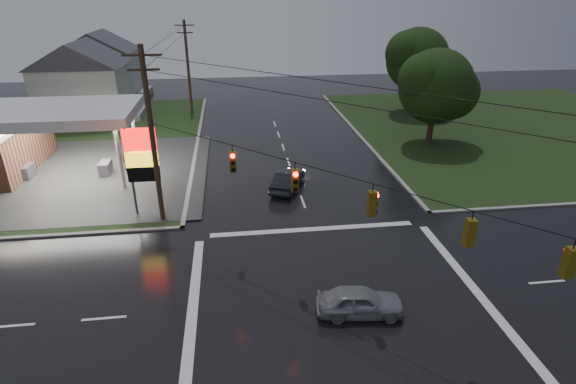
{
  "coord_description": "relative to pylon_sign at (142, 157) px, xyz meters",
  "views": [
    {
      "loc": [
        -4.68,
        -17.25,
        13.86
      ],
      "look_at": [
        -1.67,
        6.27,
        3.0
      ],
      "focal_mm": 28.0,
      "sensor_mm": 36.0,
      "label": 1
    }
  ],
  "objects": [
    {
      "name": "ground",
      "position": [
        10.5,
        -10.5,
        -4.01
      ],
      "size": [
        120.0,
        120.0,
        0.0
      ],
      "primitive_type": "plane",
      "color": "black",
      "rests_on": "ground"
    },
    {
      "name": "grass_nw",
      "position": [
        -15.5,
        15.5,
        -3.97
      ],
      "size": [
        36.0,
        36.0,
        0.08
      ],
      "primitive_type": "cube",
      "color": "black",
      "rests_on": "ground"
    },
    {
      "name": "grass_ne",
      "position": [
        36.5,
        15.5,
        -3.97
      ],
      "size": [
        36.0,
        36.0,
        0.08
      ],
      "primitive_type": "cube",
      "color": "black",
      "rests_on": "ground"
    },
    {
      "name": "pylon_sign",
      "position": [
        0.0,
        0.0,
        0.0
      ],
      "size": [
        2.0,
        0.35,
        6.0
      ],
      "color": "#59595E",
      "rests_on": "ground"
    },
    {
      "name": "utility_pole_nw",
      "position": [
        1.0,
        -1.0,
        1.71
      ],
      "size": [
        2.2,
        0.32,
        11.0
      ],
      "color": "#382619",
      "rests_on": "ground"
    },
    {
      "name": "utility_pole_n",
      "position": [
        1.0,
        27.5,
        1.46
      ],
      "size": [
        2.2,
        0.32,
        10.5
      ],
      "color": "#382619",
      "rests_on": "ground"
    },
    {
      "name": "traffic_signals",
      "position": [
        10.52,
        -10.52,
        2.47
      ],
      "size": [
        26.87,
        26.87,
        1.47
      ],
      "color": "black",
      "rests_on": "ground"
    },
    {
      "name": "house_near",
      "position": [
        -10.45,
        25.5,
        0.39
      ],
      "size": [
        11.05,
        8.48,
        8.6
      ],
      "color": "silver",
      "rests_on": "ground"
    },
    {
      "name": "house_far",
      "position": [
        -11.45,
        37.5,
        0.39
      ],
      "size": [
        11.05,
        8.48,
        8.6
      ],
      "color": "silver",
      "rests_on": "ground"
    },
    {
      "name": "tree_ne_near",
      "position": [
        24.64,
        11.49,
        1.55
      ],
      "size": [
        7.99,
        6.8,
        8.98
      ],
      "color": "black",
      "rests_on": "ground"
    },
    {
      "name": "tree_ne_far",
      "position": [
        27.65,
        23.49,
        2.17
      ],
      "size": [
        8.46,
        7.2,
        9.8
      ],
      "color": "black",
      "rests_on": "ground"
    },
    {
      "name": "car_north",
      "position": [
        9.7,
        2.85,
        -3.28
      ],
      "size": [
        3.19,
        4.66,
        1.45
      ],
      "primitive_type": "imported",
      "rotation": [
        0.0,
        0.0,
        2.73
      ],
      "color": "black",
      "rests_on": "ground"
    },
    {
      "name": "car_crossing",
      "position": [
        11.23,
        -11.65,
        -3.33
      ],
      "size": [
        4.16,
        2.06,
        1.36
      ],
      "primitive_type": "imported",
      "rotation": [
        0.0,
        0.0,
        1.46
      ],
      "color": "gray",
      "rests_on": "ground"
    },
    {
      "name": "car_pump",
      "position": [
        -2.5,
        9.18,
        -3.36
      ],
      "size": [
        3.06,
        4.86,
        1.31
      ],
      "primitive_type": "imported",
      "rotation": [
        0.0,
        0.0,
        0.29
      ],
      "color": "#541314",
      "rests_on": "ground"
    }
  ]
}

